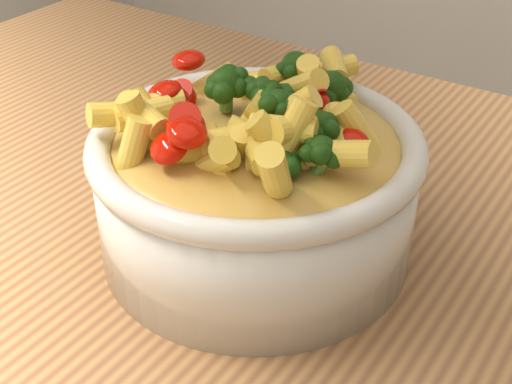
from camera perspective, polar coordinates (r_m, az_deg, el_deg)
The scene contains 3 objects.
table at distance 0.69m, azimuth -0.85°, elevation -10.05°, with size 1.20×0.80×0.90m.
serving_bowl at distance 0.57m, azimuth 0.00°, elevation 0.12°, with size 0.26×0.26×0.11m.
pasta_salad at distance 0.54m, azimuth 0.00°, elevation 6.40°, with size 0.21×0.21×0.05m.
Camera 1 is at (0.29, -0.41, 1.27)m, focal length 50.00 mm.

